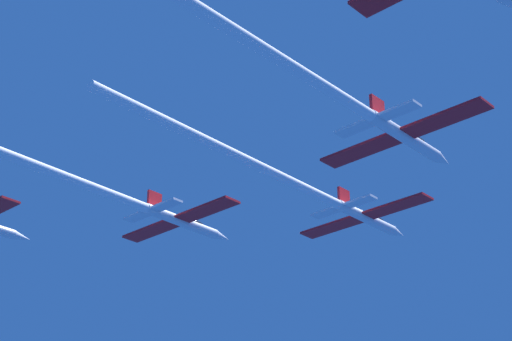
{
  "coord_description": "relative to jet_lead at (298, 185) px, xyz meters",
  "views": [
    {
      "loc": [
        49.56,
        -72.49,
        -35.86
      ],
      "look_at": [
        -0.38,
        -18.36,
        -0.02
      ],
      "focal_mm": 59.43,
      "sensor_mm": 36.0,
      "label": 1
    }
  ],
  "objects": [
    {
      "name": "jet_lead",
      "position": [
        0.0,
        0.0,
        0.0
      ],
      "size": [
        16.66,
        45.59,
        2.76
      ],
      "color": "white"
    },
    {
      "name": "jet_right_wing",
      "position": [
        15.15,
        -19.3,
        -1.25
      ],
      "size": [
        16.66,
        54.76,
        2.76
      ],
      "color": "white"
    },
    {
      "name": "jet_left_wing",
      "position": [
        -14.37,
        -15.34,
        -0.86
      ],
      "size": [
        16.66,
        47.14,
        2.76
      ],
      "color": "white"
    }
  ]
}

